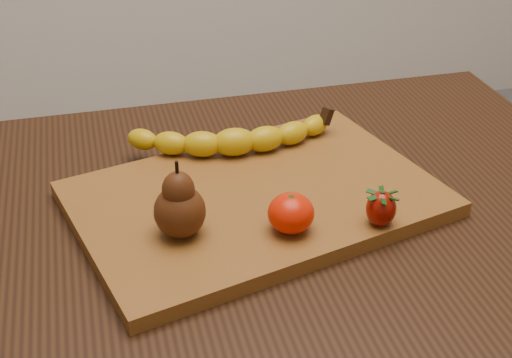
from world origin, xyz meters
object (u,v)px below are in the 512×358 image
object	(u,v)px
table	(250,273)
pear	(179,199)
mandarin	(291,213)
cutting_board	(256,199)

from	to	relation	value
table	pear	size ratio (longest dim) A/B	10.61
pear	mandarin	world-z (taller)	pear
cutting_board	mandarin	size ratio (longest dim) A/B	8.21
cutting_board	mandarin	xyz separation A→B (m)	(0.02, -0.09, 0.03)
pear	mandarin	xyz separation A→B (m)	(0.13, -0.03, -0.02)
cutting_board	table	bearing A→B (deg)	-143.87
table	mandarin	world-z (taller)	mandarin
pear	table	bearing A→B (deg)	27.57
mandarin	cutting_board	bearing A→B (deg)	102.04
table	mandarin	distance (m)	0.16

